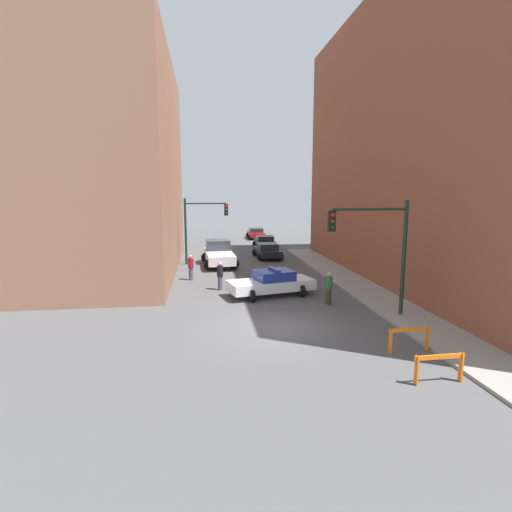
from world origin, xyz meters
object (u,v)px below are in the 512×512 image
white_truck (219,254)px  pedestrian_crossing (220,276)px  barrier_mid (409,335)px  traffic_light_far (200,221)px  barrier_front (439,364)px  traffic_light_near (380,241)px  police_car (272,283)px  parked_car_near (268,250)px  parked_car_far (256,233)px  pedestrian_corner (191,267)px  pedestrian_sidewalk (329,288)px  parked_car_mid (265,242)px

white_truck → pedestrian_crossing: bearing=-94.8°
barrier_mid → traffic_light_far: bearing=111.5°
barrier_front → white_truck: bearing=105.5°
barrier_front → traffic_light_near: bearing=82.1°
police_car → parked_car_near: size_ratio=1.15×
white_truck → parked_car_far: white_truck is taller
parked_car_far → pedestrian_corner: (-7.30, -22.99, 0.19)m
traffic_light_near → parked_car_near: bearing=97.5°
pedestrian_crossing → pedestrian_sidewalk: bearing=16.0°
parked_car_mid → barrier_mid: bearing=-86.6°
barrier_front → pedestrian_crossing: bearing=115.6°
police_car → pedestrian_crossing: size_ratio=3.02×
traffic_light_far → pedestrian_sidewalk: 14.42m
traffic_light_near → parked_car_far: bearing=92.3°
parked_car_near → barrier_mid: size_ratio=2.73×
traffic_light_near → police_car: (-4.06, 4.55, -2.81)m
parked_car_near → pedestrian_sidewalk: 14.75m
traffic_light_near → police_car: 6.71m
barrier_front → barrier_mid: bearing=82.2°
parked_car_mid → pedestrian_crossing: size_ratio=2.61×
barrier_front → parked_car_mid: bearing=91.3°
parked_car_mid → parked_car_near: bearing=-95.3°
traffic_light_far → parked_car_mid: 10.78m
traffic_light_near → pedestrian_crossing: traffic_light_near is taller
traffic_light_far → pedestrian_sidewalk: traffic_light_far is taller
pedestrian_sidewalk → pedestrian_corner: bearing=130.8°
parked_car_near → barrier_mid: bearing=-87.4°
white_truck → barrier_front: white_truck is taller
parked_car_near → parked_car_far: (0.96, 14.95, 0.00)m
traffic_light_near → parked_car_near: size_ratio=1.19×
pedestrian_sidewalk → barrier_front: size_ratio=1.04×
parked_car_far → barrier_front: size_ratio=2.70×
parked_car_mid → parked_car_far: (0.26, 8.91, 0.00)m
traffic_light_far → parked_car_far: size_ratio=1.20×
traffic_light_far → barrier_front: traffic_light_far is taller
white_truck → parked_car_far: size_ratio=1.27×
parked_car_near → pedestrian_sidewalk: pedestrian_sidewalk is taller
traffic_light_near → white_truck: size_ratio=0.95×
pedestrian_sidewalk → police_car: bearing=134.7°
parked_car_mid → barrier_front: 29.49m
white_truck → parked_car_near: 5.19m
traffic_light_near → traffic_light_far: size_ratio=1.00×
traffic_light_far → barrier_mid: traffic_light_far is taller
police_car → parked_car_near: bearing=-22.0°
barrier_mid → parked_car_far: bearing=91.2°
traffic_light_far → white_truck: traffic_light_far is taller
parked_car_mid → pedestrian_corner: bearing=-115.3°
pedestrian_crossing → pedestrian_corner: bearing=172.1°
traffic_light_far → barrier_front: (7.16, -21.31, -2.78)m
barrier_mid → pedestrian_sidewalk: bearing=98.4°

